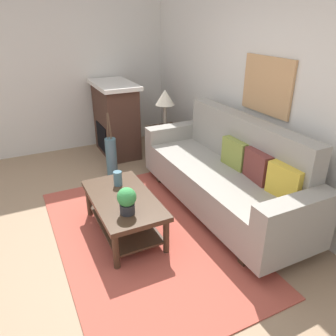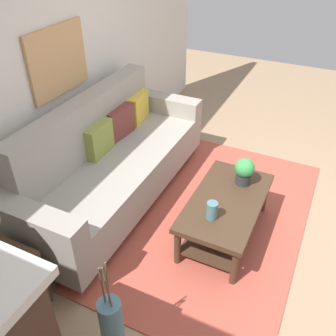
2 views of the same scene
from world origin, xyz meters
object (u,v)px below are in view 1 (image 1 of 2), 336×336
(throw_pillow_mustard, at_px, (285,182))
(side_table, at_px, (165,145))
(throw_pillow_maroon, at_px, (258,166))
(table_lamp, at_px, (165,99))
(couch, at_px, (225,175))
(tabletop_vase, at_px, (118,178))
(floor_vase, at_px, (111,157))
(potted_plant_tabletop, at_px, (127,200))
(coffee_table, at_px, (124,207))
(throw_pillow_olive, at_px, (235,153))
(framed_painting, at_px, (267,86))
(fireplace, at_px, (116,119))

(throw_pillow_mustard, bearing_deg, side_table, -176.13)
(throw_pillow_maroon, distance_m, side_table, 1.95)
(side_table, xyz_separation_m, table_lamp, (0.00, 0.00, 0.71))
(couch, height_order, tabletop_vase, couch)
(tabletop_vase, xyz_separation_m, floor_vase, (-1.13, 0.26, -0.23))
(potted_plant_tabletop, bearing_deg, floor_vase, 167.99)
(coffee_table, xyz_separation_m, potted_plant_tabletop, (0.30, -0.06, 0.26))
(coffee_table, xyz_separation_m, side_table, (-1.48, 1.19, -0.03))
(throw_pillow_olive, relative_size, tabletop_vase, 2.27)
(potted_plant_tabletop, bearing_deg, throw_pillow_maroon, 84.74)
(side_table, distance_m, framed_painting, 1.96)
(floor_vase, height_order, framed_painting, framed_painting)
(throw_pillow_olive, distance_m, table_lamp, 1.56)
(couch, height_order, potted_plant_tabletop, couch)
(throw_pillow_mustard, xyz_separation_m, tabletop_vase, (-1.09, -1.30, -0.17))
(throw_pillow_maroon, xyz_separation_m, side_table, (-1.91, -0.16, -0.40))
(fireplace, bearing_deg, potted_plant_tabletop, -15.78)
(throw_pillow_olive, xyz_separation_m, table_lamp, (-1.52, -0.16, 0.31))
(side_table, relative_size, floor_vase, 1.02)
(coffee_table, height_order, tabletop_vase, tabletop_vase)
(throw_pillow_mustard, xyz_separation_m, framed_painting, (-0.77, 0.34, 0.73))
(framed_painting, bearing_deg, couch, -90.00)
(throw_pillow_maroon, bearing_deg, throw_pillow_olive, 180.00)
(couch, bearing_deg, throw_pillow_mustard, 9.12)
(floor_vase, bearing_deg, couch, 32.49)
(side_table, distance_m, floor_vase, 0.89)
(potted_plant_tabletop, distance_m, floor_vase, 1.76)
(coffee_table, bearing_deg, table_lamp, 141.21)
(throw_pillow_mustard, distance_m, potted_plant_tabletop, 1.50)
(throw_pillow_olive, distance_m, fireplace, 2.32)
(tabletop_vase, relative_size, potted_plant_tabletop, 0.60)
(fireplace, bearing_deg, throw_pillow_olive, 17.71)
(throw_pillow_olive, bearing_deg, potted_plant_tabletop, -79.57)
(throw_pillow_mustard, relative_size, fireplace, 0.31)
(coffee_table, bearing_deg, throw_pillow_olive, 88.41)
(fireplace, xyz_separation_m, floor_vase, (0.77, -0.34, -0.31))
(side_table, xyz_separation_m, fireplace, (-0.69, -0.55, 0.31))
(throw_pillow_olive, bearing_deg, fireplace, -162.29)
(floor_vase, bearing_deg, framed_painting, 43.83)
(throw_pillow_olive, relative_size, side_table, 0.64)
(framed_painting, bearing_deg, floor_vase, -136.17)
(table_lamp, bearing_deg, floor_vase, -84.87)
(throw_pillow_olive, distance_m, floor_vase, 1.82)
(tabletop_vase, relative_size, side_table, 0.28)
(throw_pillow_maroon, height_order, tabletop_vase, throw_pillow_maroon)
(throw_pillow_olive, bearing_deg, framed_painting, 90.00)
(couch, bearing_deg, framed_painting, 90.00)
(throw_pillow_olive, xyz_separation_m, coffee_table, (-0.04, -1.35, -0.37))
(potted_plant_tabletop, distance_m, table_lamp, 2.21)
(throw_pillow_olive, bearing_deg, throw_pillow_mustard, 0.00)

